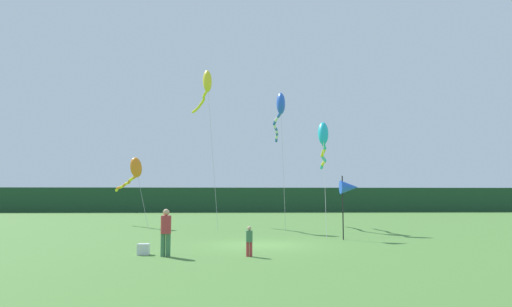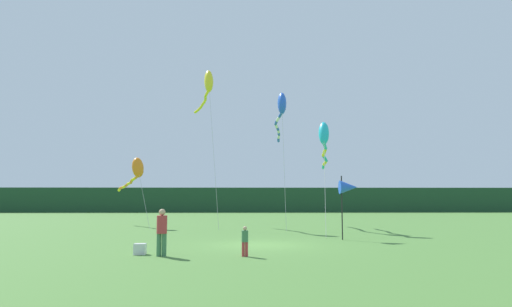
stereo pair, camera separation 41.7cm
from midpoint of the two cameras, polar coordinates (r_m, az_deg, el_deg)
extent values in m
plane|color=#477533|center=(20.47, 1.01, -11.51)|extent=(120.00, 120.00, 0.00)
cube|color=#1E4228|center=(65.35, -0.65, -5.89)|extent=(108.00, 2.90, 3.48)
cylinder|color=#3F724C|center=(16.89, -11.49, -11.28)|extent=(0.17, 0.17, 0.82)
cylinder|color=#3F724C|center=(16.86, -10.86, -11.30)|extent=(0.17, 0.17, 0.82)
cylinder|color=#B23338|center=(16.81, -11.13, -8.82)|extent=(0.37, 0.37, 0.65)
sphere|color=tan|center=(16.79, -11.10, -7.31)|extent=(0.24, 0.24, 0.24)
cylinder|color=#B23338|center=(16.54, -0.89, -12.03)|extent=(0.11, 0.11, 0.52)
cylinder|color=#B23338|center=(16.54, -0.47, -12.03)|extent=(0.11, 0.11, 0.52)
cylinder|color=#3F724C|center=(16.49, -0.68, -10.44)|extent=(0.24, 0.24, 0.41)
sphere|color=tan|center=(16.47, -0.68, -9.47)|extent=(0.15, 0.15, 0.15)
cube|color=silver|center=(17.57, -13.82, -11.68)|extent=(0.43, 0.34, 0.41)
cylinder|color=black|center=(23.24, 11.34, -6.74)|extent=(0.06, 0.06, 3.21)
cone|color=blue|center=(23.32, 12.14, -4.19)|extent=(0.90, 0.70, 0.70)
cylinder|color=#B2B2B2|center=(30.43, 3.96, -1.25)|extent=(0.03, 2.74, 8.81)
ellipsoid|color=blue|center=(32.40, 3.68, 6.35)|extent=(0.62, 1.23, 1.76)
cylinder|color=blue|center=(32.56, 3.52, 4.95)|extent=(0.35, 0.74, 0.39)
cylinder|color=white|center=(33.15, 3.18, 4.43)|extent=(0.35, 0.74, 0.37)
cylinder|color=blue|center=(33.75, 2.93, 3.96)|extent=(0.25, 0.72, 0.35)
cylinder|color=white|center=(34.37, 2.93, 3.54)|extent=(0.34, 0.73, 0.34)
cylinder|color=blue|center=(35.00, 3.08, 3.18)|extent=(0.36, 0.72, 0.29)
cylinder|color=white|center=(35.63, 3.19, 2.86)|extent=(0.28, 0.71, 0.30)
cylinder|color=blue|center=(36.27, 3.23, 2.55)|extent=(0.27, 0.71, 0.30)
cylinder|color=white|center=(36.90, 3.21, 2.20)|extent=(0.21, 0.71, 0.36)
cylinder|color=blue|center=(37.53, 3.18, 1.78)|extent=(0.25, 0.73, 0.40)
cylinder|color=#B2B2B2|center=(26.32, 9.16, -3.39)|extent=(0.81, 4.65, 6.19)
ellipsoid|color=#1EB7CC|center=(28.94, 8.99, 2.56)|extent=(0.86, 1.32, 1.75)
cylinder|color=#1EB7CC|center=(29.38, 9.12, 0.97)|extent=(0.50, 1.14, 0.40)
cylinder|color=yellow|center=(30.42, 9.05, 0.19)|extent=(0.22, 1.16, 0.57)
cylinder|color=#1EB7CC|center=(31.45, 9.09, -0.59)|extent=(0.60, 1.13, 0.47)
cylinder|color=yellow|center=(32.50, 9.12, -1.16)|extent=(0.22, 1.13, 0.39)
cylinder|color=#1EB7CC|center=(33.57, 8.90, -1.61)|extent=(0.32, 1.13, 0.37)
cylinder|color=#B2B2B2|center=(31.24, -5.03, 0.35)|extent=(1.04, 3.24, 10.66)
ellipsoid|color=yellow|center=(33.81, -5.65, 9.09)|extent=(0.96, 1.29, 1.85)
cylinder|color=yellow|center=(33.92, -5.79, 7.74)|extent=(0.40, 0.69, 0.31)
cylinder|color=yellow|center=(34.49, -6.00, 7.35)|extent=(0.34, 0.67, 0.28)
cylinder|color=yellow|center=(35.08, -6.07, 7.00)|extent=(0.24, 0.65, 0.27)
cylinder|color=yellow|center=(35.66, -6.14, 6.66)|extent=(0.35, 0.67, 0.28)
cylinder|color=yellow|center=(36.23, -6.36, 6.32)|extent=(0.42, 0.68, 0.30)
cylinder|color=yellow|center=(36.80, -6.58, 5.99)|extent=(0.37, 0.67, 0.28)
cylinder|color=yellow|center=(37.36, -6.86, 5.66)|extent=(0.48, 0.68, 0.33)
cylinder|color=yellow|center=(37.90, -7.23, 5.33)|extent=(0.49, 0.66, 0.28)
cylinder|color=#B2B2B2|center=(32.11, -13.69, -5.40)|extent=(1.42, 2.12, 4.26)
ellipsoid|color=orange|center=(33.35, -14.40, -1.73)|extent=(1.30, 1.38, 1.65)
cylinder|color=orange|center=(33.58, -14.54, -2.89)|extent=(0.44, 0.60, 0.31)
cylinder|color=yellow|center=(34.07, -14.87, -3.14)|extent=(0.55, 0.57, 0.35)
cylinder|color=orange|center=(34.56, -15.17, -3.43)|extent=(0.42, 0.63, 0.36)
cylinder|color=yellow|center=(35.07, -15.41, -3.66)|extent=(0.49, 0.58, 0.28)
cylinder|color=orange|center=(35.57, -15.72, -3.84)|extent=(0.48, 0.60, 0.32)
cylinder|color=yellow|center=(36.08, -15.99, -4.03)|extent=(0.48, 0.59, 0.29)
cylinder|color=orange|center=(36.57, -16.32, -4.17)|extent=(0.53, 0.55, 0.27)
cylinder|color=yellow|center=(37.07, -16.59, -4.37)|extent=(0.44, 0.63, 0.36)
camera|label=1|loc=(0.21, -89.55, -0.04)|focal=31.58mm
camera|label=2|loc=(0.21, 90.45, 0.04)|focal=31.58mm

